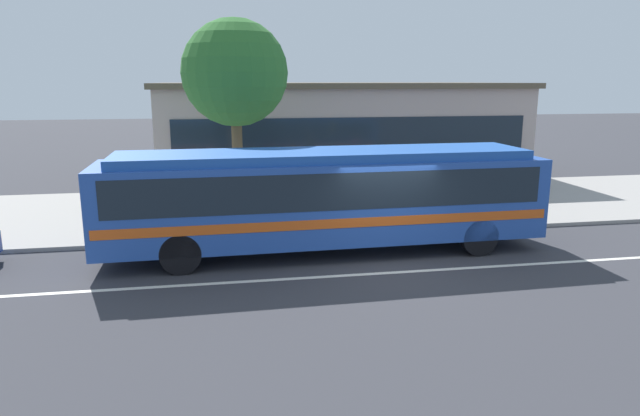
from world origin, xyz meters
TOP-DOWN VIEW (x-y plane):
  - ground_plane at (0.00, 0.00)m, footprint 120.00×120.00m
  - sidewalk_slab at (0.00, 6.54)m, footprint 60.00×8.00m
  - lane_stripe_center at (0.00, -0.80)m, footprint 56.00×0.16m
  - transit_bus at (-1.39, 1.19)m, footprint 11.79×2.69m
  - pedestrian_waiting_near_sign at (0.59, 3.22)m, footprint 0.45×0.45m
  - pedestrian_walking_along_curb at (-1.68, 3.86)m, footprint 0.45×0.45m
  - pedestrian_standing_by_tree at (2.89, 3.90)m, footprint 0.47×0.47m
  - bus_stop_sign at (1.81, 3.05)m, footprint 0.10×0.44m
  - street_tree_near_stop at (-3.51, 5.82)m, footprint 3.49×3.49m
  - station_building at (1.52, 14.02)m, footprint 16.68×9.26m

SIDE VIEW (x-z plane):
  - ground_plane at x=0.00m, z-range 0.00..0.00m
  - lane_stripe_center at x=0.00m, z-range 0.00..0.01m
  - sidewalk_slab at x=0.00m, z-range 0.00..0.12m
  - pedestrian_walking_along_curb at x=-1.68m, z-range 0.26..1.94m
  - pedestrian_standing_by_tree at x=2.89m, z-range 0.26..1.97m
  - pedestrian_waiting_near_sign at x=0.59m, z-range 0.27..2.00m
  - bus_stop_sign at x=1.81m, z-range 0.45..2.78m
  - transit_bus at x=-1.39m, z-range 0.23..3.00m
  - station_building at x=1.52m, z-range 0.01..4.49m
  - street_tree_near_stop at x=-3.51m, z-range 1.57..8.02m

